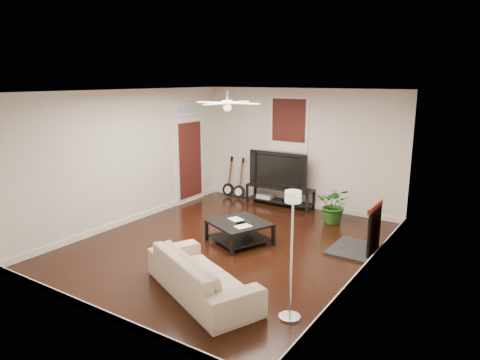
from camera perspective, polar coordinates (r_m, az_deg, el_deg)
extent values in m
cube|color=black|center=(8.19, -1.55, -8.40)|extent=(5.00, 6.00, 0.01)
cube|color=white|center=(7.62, -1.68, 11.58)|extent=(5.00, 6.00, 0.01)
cube|color=silver|center=(10.35, 7.91, 4.10)|extent=(5.00, 0.01, 2.80)
cube|color=silver|center=(5.66, -19.20, -4.12)|extent=(5.00, 0.01, 2.80)
cube|color=silver|center=(9.41, -14.24, 2.92)|extent=(0.01, 6.00, 2.80)
cube|color=silver|center=(6.72, 16.21, -1.23)|extent=(0.01, 6.00, 2.80)
cube|color=#974930|center=(7.66, 18.35, 0.36)|extent=(0.02, 2.20, 2.80)
cube|color=black|center=(7.99, 15.86, -5.98)|extent=(0.80, 1.10, 0.92)
cube|color=#37130F|center=(10.38, 6.42, 7.23)|extent=(1.00, 0.06, 1.30)
cube|color=white|center=(10.77, -6.63, 3.68)|extent=(0.08, 1.00, 2.50)
cube|color=black|center=(10.58, 5.23, -2.09)|extent=(1.68, 0.45, 0.47)
imported|color=black|center=(10.44, 5.36, 1.45)|extent=(1.50, 0.20, 0.86)
cube|color=black|center=(8.19, -0.08, -6.88)|extent=(1.26, 1.26, 0.40)
imported|color=tan|center=(6.33, -5.05, -12.18)|extent=(2.24, 1.61, 0.61)
imported|color=#1F5418|center=(9.41, 12.33, -3.21)|extent=(0.84, 0.76, 0.81)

